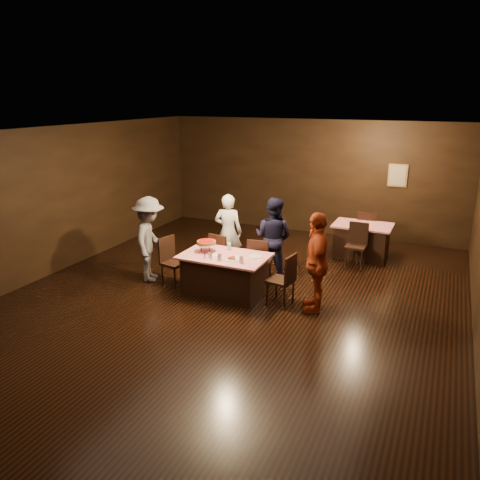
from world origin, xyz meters
The scene contains 22 objects.
room centered at (0.00, 0.01, 2.14)m, with size 10.00×10.04×3.02m.
main_table centered at (-0.24, 0.28, 0.39)m, with size 1.60×1.00×0.77m, color red.
back_table centered at (1.70, 3.49, 0.39)m, with size 1.30×0.90×0.77m, color red.
chair_far_left centered at (-0.64, 1.03, 0.47)m, with size 0.42×0.42×0.95m, color black.
chair_far_right centered at (0.16, 1.03, 0.47)m, with size 0.42×0.42×0.95m, color black.
chair_end_left centered at (-1.34, 0.28, 0.47)m, with size 0.42×0.42×0.95m, color black.
chair_end_right centered at (0.86, 0.28, 0.47)m, with size 0.42×0.42×0.95m, color black.
chair_back_near centered at (1.70, 2.79, 0.47)m, with size 0.42×0.42×0.95m, color black.
chair_back_far centered at (1.70, 4.09, 0.47)m, with size 0.42×0.42×0.95m, color black.
diner_white_jacket centered at (-0.78, 1.57, 0.81)m, with size 0.59×0.39×1.63m, color white.
diner_navy_hoodie centered at (0.27, 1.49, 0.84)m, with size 0.81×0.63×1.67m, color black.
diner_grey_knit centered at (-1.91, 0.32, 0.85)m, with size 1.10×0.63×1.70m, color slate.
diner_red_shirt centered at (1.48, 0.33, 0.88)m, with size 1.03×0.43×1.75m, color #A03616.
pizza_stand centered at (-0.64, 0.33, 0.95)m, with size 0.38×0.38×0.22m.
plate_with_slice centered at (0.01, 0.10, 0.80)m, with size 0.25×0.25×0.06m.
plate_empty centered at (0.31, 0.43, 0.78)m, with size 0.25×0.25×0.01m, color white.
glass_front_left centered at (-0.19, -0.02, 0.84)m, with size 0.08×0.08×0.14m, color silver.
glass_front_right centered at (0.21, 0.03, 0.84)m, with size 0.08×0.08×0.14m, color silver.
glass_back centered at (-0.29, 0.58, 0.84)m, with size 0.08×0.08×0.14m, color silver.
condiments centered at (-0.42, 0.00, 0.82)m, with size 0.17×0.10×0.09m.
napkin_center centered at (0.06, 0.28, 0.77)m, with size 0.16×0.16×0.01m, color white.
napkin_left centered at (-0.39, 0.23, 0.77)m, with size 0.16×0.16×0.01m, color white.
Camera 1 is at (3.37, -7.00, 3.59)m, focal length 35.00 mm.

